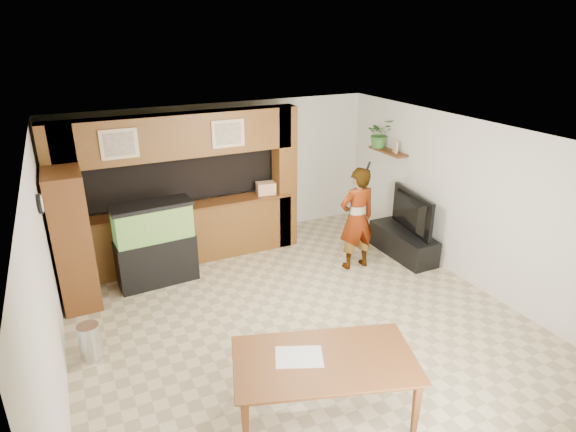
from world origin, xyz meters
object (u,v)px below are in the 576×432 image
television (406,212)px  dining_table (325,387)px  pantry_cabinet (73,240)px  person (357,219)px  aquarium (155,245)px

television → dining_table: (-3.17, -2.72, -0.49)m
television → dining_table: television is taller
pantry_cabinet → dining_table: size_ratio=1.07×
television → person: size_ratio=0.70×
aquarium → television: (4.19, -0.90, 0.16)m
television → dining_table: 4.21m
person → television: bearing=-179.1°
television → dining_table: bearing=139.6°
person → aquarium: bearing=-15.3°
pantry_cabinet → person: pantry_cabinet is taller
aquarium → dining_table: aquarium is taller
person → pantry_cabinet: bearing=-9.9°
pantry_cabinet → aquarium: size_ratio=1.50×
aquarium → person: (3.16, -0.91, 0.22)m
pantry_cabinet → aquarium: (1.16, 0.10, -0.36)m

